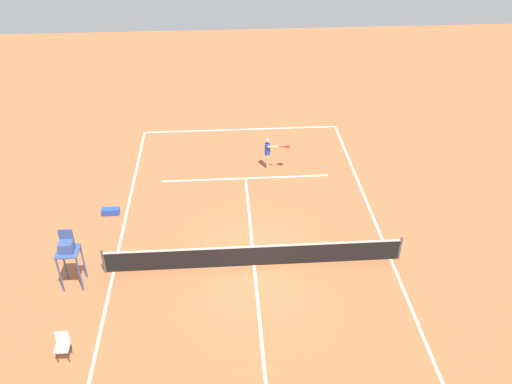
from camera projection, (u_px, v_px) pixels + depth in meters
The scene contains 8 objects.
ground_plane at pixel (254, 265), 20.91m from camera, with size 60.00×60.00×0.00m, color #B76038.
court_lines at pixel (254, 265), 20.91m from camera, with size 10.91×23.08×0.01m.
tennis_net at pixel (254, 255), 20.63m from camera, with size 11.51×0.10×1.07m.
player_serving at pixel (268, 151), 26.45m from camera, with size 1.24×0.62×1.63m.
tennis_ball at pixel (277, 181), 25.91m from camera, with size 0.07×0.07×0.07m, color #CCE033.
umpire_chair at pixel (68, 250), 19.17m from camera, with size 0.80×0.80×2.41m.
courtside_chair_near at pixel (63, 344), 17.01m from camera, with size 0.44×0.46×0.95m.
equipment_bag at pixel (111, 211), 23.62m from camera, with size 0.76×0.32×0.30m, color #2647B7.
Camera 1 is at (1.01, 15.73, 14.03)m, focal length 37.74 mm.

